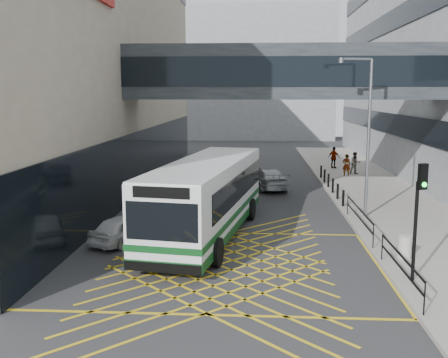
% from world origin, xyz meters
% --- Properties ---
extents(ground, '(120.00, 120.00, 0.00)m').
position_xyz_m(ground, '(0.00, 0.00, 0.00)').
color(ground, '#333335').
extents(building_far, '(28.00, 16.00, 18.00)m').
position_xyz_m(building_far, '(-2.00, 60.00, 9.00)').
color(building_far, gray).
rests_on(building_far, ground).
extents(skybridge, '(20.00, 4.10, 3.00)m').
position_xyz_m(skybridge, '(3.00, 12.00, 7.50)').
color(skybridge, '#2C3237').
rests_on(skybridge, ground).
extents(pavement, '(6.00, 54.00, 0.16)m').
position_xyz_m(pavement, '(9.00, 15.00, 0.08)').
color(pavement, gray).
rests_on(pavement, ground).
extents(box_junction, '(12.00, 9.00, 0.01)m').
position_xyz_m(box_junction, '(0.00, 0.00, 0.00)').
color(box_junction, gold).
rests_on(box_junction, ground).
extents(bus, '(4.70, 12.42, 3.40)m').
position_xyz_m(bus, '(-0.73, 4.04, 1.82)').
color(bus, silver).
rests_on(bus, ground).
extents(car_white, '(3.08, 4.21, 1.24)m').
position_xyz_m(car_white, '(-4.17, 2.75, 0.62)').
color(car_white, silver).
rests_on(car_white, ground).
extents(car_dark, '(3.30, 4.70, 1.37)m').
position_xyz_m(car_dark, '(0.84, 17.49, 0.69)').
color(car_dark, black).
rests_on(car_dark, ground).
extents(car_silver, '(2.89, 4.93, 1.44)m').
position_xyz_m(car_silver, '(2.27, 15.98, 0.72)').
color(car_silver, '#919599').
rests_on(car_silver, ground).
extents(traffic_light, '(0.32, 0.47, 3.97)m').
position_xyz_m(traffic_light, '(6.69, -1.78, 2.74)').
color(traffic_light, black).
rests_on(traffic_light, pavement).
extents(street_lamp, '(1.78, 0.59, 7.87)m').
position_xyz_m(street_lamp, '(6.80, 7.58, 4.64)').
color(street_lamp, slate).
rests_on(street_lamp, pavement).
extents(litter_bin, '(0.50, 0.50, 0.86)m').
position_xyz_m(litter_bin, '(7.06, 0.77, 0.59)').
color(litter_bin, '#ADA89E').
rests_on(litter_bin, pavement).
extents(kerb_railings, '(0.05, 12.54, 1.00)m').
position_xyz_m(kerb_railings, '(6.15, 1.78, 0.88)').
color(kerb_railings, black).
rests_on(kerb_railings, pavement).
extents(bollards, '(0.14, 10.14, 0.90)m').
position_xyz_m(bollards, '(6.25, 15.00, 0.61)').
color(bollards, black).
rests_on(bollards, pavement).
extents(pedestrian_a, '(0.70, 0.52, 1.67)m').
position_xyz_m(pedestrian_a, '(8.21, 20.75, 1.00)').
color(pedestrian_a, gray).
rests_on(pedestrian_a, pavement).
extents(pedestrian_b, '(0.90, 0.61, 1.70)m').
position_xyz_m(pedestrian_b, '(9.08, 21.89, 1.01)').
color(pedestrian_b, gray).
rests_on(pedestrian_b, pavement).
extents(pedestrian_c, '(1.14, 1.03, 1.77)m').
position_xyz_m(pedestrian_c, '(7.91, 25.11, 1.04)').
color(pedestrian_c, gray).
rests_on(pedestrian_c, pavement).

